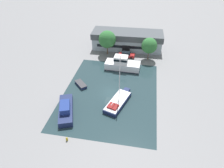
# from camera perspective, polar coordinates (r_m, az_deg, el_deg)

# --- Properties ---
(ground_plane) EXTENTS (440.00, 440.00, 0.00)m
(ground_plane) POSITION_cam_1_polar(r_m,az_deg,el_deg) (46.40, -0.45, -2.50)
(ground_plane) COLOR slate
(water_canal) EXTENTS (21.18, 27.83, 0.01)m
(water_canal) POSITION_cam_1_polar(r_m,az_deg,el_deg) (46.40, -0.45, -2.50)
(water_canal) COLOR #23383D
(water_canal) RESTS_ON ground
(warehouse_building) EXTENTS (22.26, 8.25, 5.39)m
(warehouse_building) POSITION_cam_1_polar(r_m,az_deg,el_deg) (65.37, 4.36, 12.48)
(warehouse_building) COLOR #99A8B2
(warehouse_building) RESTS_ON ground
(quay_tree_near_building) EXTENTS (5.13, 5.13, 7.40)m
(quay_tree_near_building) POSITION_cam_1_polar(r_m,az_deg,el_deg) (60.29, -1.38, 12.63)
(quay_tree_near_building) COLOR brown
(quay_tree_near_building) RESTS_ON ground
(quay_tree_by_water) EXTENTS (4.44, 4.44, 6.61)m
(quay_tree_by_water) POSITION_cam_1_polar(r_m,az_deg,el_deg) (58.47, 10.61, 10.73)
(quay_tree_by_water) COLOR brown
(quay_tree_by_water) RESTS_ON ground
(parked_car) EXTENTS (4.83, 1.98, 1.64)m
(parked_car) POSITION_cam_1_polar(r_m,az_deg,el_deg) (60.53, 4.17, 8.42)
(parked_car) COLOR maroon
(parked_car) RESTS_ON ground
(sailboat_moored) EXTENTS (5.24, 9.42, 11.55)m
(sailboat_moored) POSITION_cam_1_polar(r_m,az_deg,el_deg) (43.18, 1.74, -5.02)
(sailboat_moored) COLOR #19234C
(sailboat_moored) RESTS_ON water_canal
(motor_cruiser) EXTENTS (9.53, 3.92, 3.83)m
(motor_cruiser) POSITION_cam_1_polar(r_m,az_deg,el_deg) (54.25, 2.93, 5.61)
(motor_cruiser) COLOR white
(motor_cruiser) RESTS_ON water_canal
(small_dinghy) EXTENTS (3.76, 3.82, 0.72)m
(small_dinghy) POSITION_cam_1_polar(r_m,az_deg,el_deg) (48.95, -8.89, -0.10)
(small_dinghy) COLOR #19234C
(small_dinghy) RESTS_ON water_canal
(cabin_boat) EXTENTS (5.41, 8.97, 2.55)m
(cabin_boat) POSITION_cam_1_polar(r_m,az_deg,el_deg) (41.95, -13.07, -7.06)
(cabin_boat) COLOR #19234C
(cabin_boat) RESTS_ON water_canal
(mooring_bollard) EXTENTS (0.37, 0.37, 0.75)m
(mooring_bollard) POSITION_cam_1_polar(r_m,az_deg,el_deg) (37.43, -12.77, -15.07)
(mooring_bollard) COLOR olive
(mooring_bollard) RESTS_ON ground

